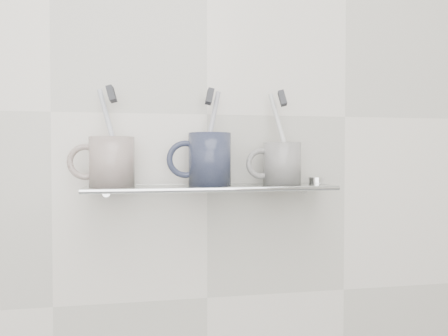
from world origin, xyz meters
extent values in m
plane|color=silver|center=(0.00, 1.10, 1.25)|extent=(2.50, 0.00, 2.50)
cube|color=silver|center=(0.00, 1.04, 1.10)|extent=(0.50, 0.12, 0.01)
cylinder|color=silver|center=(0.00, 0.98, 1.10)|extent=(0.50, 0.01, 0.01)
cylinder|color=silver|center=(-0.21, 1.09, 1.09)|extent=(0.02, 0.03, 0.02)
cylinder|color=silver|center=(0.21, 1.09, 1.09)|extent=(0.02, 0.03, 0.02)
cylinder|color=silver|center=(-0.20, 1.04, 1.15)|extent=(0.11, 0.11, 0.10)
torus|color=silver|center=(-0.25, 1.04, 1.15)|extent=(0.07, 0.01, 0.07)
cylinder|color=silver|center=(-0.20, 1.04, 1.20)|extent=(0.06, 0.05, 0.18)
cube|color=#323337|center=(-0.20, 1.04, 1.28)|extent=(0.02, 0.03, 0.04)
cylinder|color=#1C2035|center=(0.00, 1.04, 1.15)|extent=(0.09, 0.09, 0.11)
torus|color=#1C2035|center=(-0.05, 1.04, 1.15)|extent=(0.08, 0.01, 0.08)
cylinder|color=#A9A8B4|center=(0.00, 1.04, 1.20)|extent=(0.05, 0.04, 0.19)
cube|color=#323337|center=(0.00, 1.04, 1.28)|extent=(0.02, 0.03, 0.04)
cylinder|color=silver|center=(0.15, 1.04, 1.14)|extent=(0.10, 0.10, 0.09)
torus|color=silver|center=(0.11, 1.04, 1.14)|extent=(0.07, 0.01, 0.07)
cylinder|color=white|center=(0.15, 1.04, 1.20)|extent=(0.05, 0.05, 0.19)
cube|color=#323337|center=(0.15, 1.04, 1.28)|extent=(0.02, 0.03, 0.04)
cylinder|color=silver|center=(0.23, 1.04, 1.11)|extent=(0.04, 0.04, 0.01)
camera|label=1|loc=(-0.14, 0.16, 1.16)|focal=35.00mm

